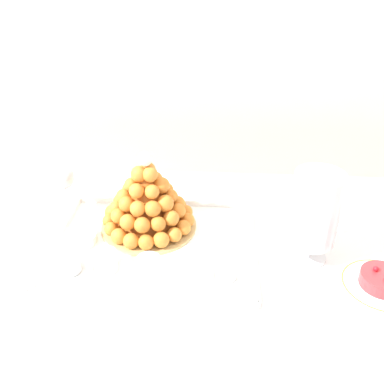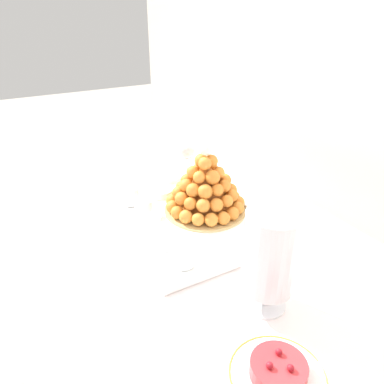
{
  "view_description": "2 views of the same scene",
  "coord_description": "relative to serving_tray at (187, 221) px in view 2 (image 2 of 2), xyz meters",
  "views": [
    {
      "loc": [
        0.06,
        -0.88,
        1.54
      ],
      "look_at": [
        -0.0,
        0.01,
        1.01
      ],
      "focal_mm": 39.88,
      "sensor_mm": 36.0,
      "label": 1
    },
    {
      "loc": [
        0.81,
        -0.45,
        1.45
      ],
      "look_at": [
        -0.01,
        0.01,
        0.97
      ],
      "focal_mm": 34.92,
      "sensor_mm": 36.0,
      "label": 2
    }
  ],
  "objects": [
    {
      "name": "dessert_cup_mid_left",
      "position": [
        -0.11,
        -0.11,
        0.03
      ],
      "size": [
        0.06,
        0.06,
        0.05
      ],
      "color": "silver",
      "rests_on": "serving_tray"
    },
    {
      "name": "wine_glass",
      "position": [
        -0.29,
        0.16,
        0.11
      ],
      "size": [
        0.07,
        0.07,
        0.16
      ],
      "color": "silver",
      "rests_on": "buffet_table"
    },
    {
      "name": "dessert_cup_left",
      "position": [
        -0.2,
        -0.12,
        0.03
      ],
      "size": [
        0.06,
        0.06,
        0.06
      ],
      "color": "silver",
      "rests_on": "serving_tray"
    },
    {
      "name": "dessert_cup_mid_right",
      "position": [
        0.1,
        -0.13,
        0.03
      ],
      "size": [
        0.05,
        0.05,
        0.05
      ],
      "color": "silver",
      "rests_on": "serving_tray"
    },
    {
      "name": "buffet_table",
      "position": [
        0.11,
        -0.05,
        -0.09
      ],
      "size": [
        1.66,
        1.0,
        0.8
      ],
      "color": "brown",
      "rests_on": "ground_plane"
    },
    {
      "name": "dessert_cup_right",
      "position": [
        0.2,
        -0.12,
        0.02
      ],
      "size": [
        0.05,
        0.05,
        0.05
      ],
      "color": "silver",
      "rests_on": "serving_tray"
    },
    {
      "name": "fruit_tart_plate",
      "position": [
        0.58,
        -0.12,
        0.01
      ],
      "size": [
        0.2,
        0.2,
        0.05
      ],
      "color": "white",
      "rests_on": "buffet_table"
    },
    {
      "name": "dessert_cup_centre",
      "position": [
        0.0,
        -0.12,
        0.03
      ],
      "size": [
        0.06,
        0.06,
        0.06
      ],
      "color": "silver",
      "rests_on": "serving_tray"
    },
    {
      "name": "macaron_goblet",
      "position": [
        0.41,
        -0.02,
        0.14
      ],
      "size": [
        0.12,
        0.12,
        0.25
      ],
      "color": "white",
      "rests_on": "buffet_table"
    },
    {
      "name": "creme_brulee_ramekin",
      "position": [
        -0.21,
        0.0,
        0.02
      ],
      "size": [
        0.09,
        0.09,
        0.02
      ],
      "color": "white",
      "rests_on": "serving_tray"
    },
    {
      "name": "serving_tray",
      "position": [
        0.0,
        0.0,
        0.0
      ],
      "size": [
        0.55,
        0.43,
        0.02
      ],
      "color": "white",
      "rests_on": "buffet_table"
    },
    {
      "name": "croquembouche",
      "position": [
        -0.03,
        0.09,
        0.09
      ],
      "size": [
        0.28,
        0.28,
        0.24
      ],
      "color": "tan",
      "rests_on": "serving_tray"
    }
  ]
}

